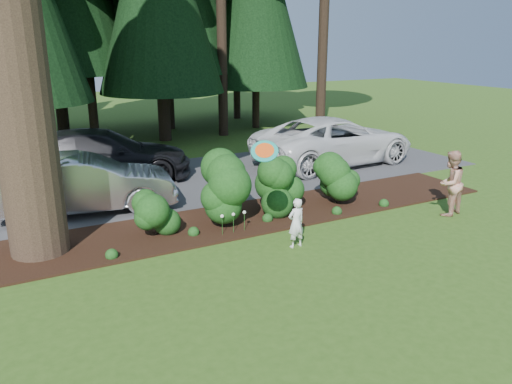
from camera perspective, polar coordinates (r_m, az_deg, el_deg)
The scene contains 11 objects.
ground at distance 10.54m, azimuth 4.62°, elevation -8.83°, with size 80.00×80.00×0.00m, color #325317.
mulch_bed at distance 13.16m, azimuth -2.99°, elevation -3.28°, with size 16.00×2.50×0.05m, color black.
driveway at distance 16.93m, azimuth -9.11°, elevation 1.14°, with size 22.00×6.00×0.03m, color #38383A.
shrub_row at distance 13.14m, azimuth 0.20°, elevation 0.32°, with size 6.53×1.60×1.61m.
lily_cluster at distance 12.15m, azimuth -2.61°, elevation -2.66°, with size 0.69×0.09×0.57m.
car_silver_wagon at distance 14.38m, azimuth -18.93°, elevation 0.89°, with size 1.67×4.79×1.58m, color #B5B4BA.
car_white_suv at distance 19.24m, azimuth 8.93°, elevation 5.83°, with size 2.95×6.40×1.78m, color silver.
car_dark_suv at distance 17.51m, azimuth -17.25°, elevation 4.04°, with size 2.39×5.88×1.71m, color black.
child at distance 11.42m, azimuth 4.61°, elevation -3.54°, with size 0.43×0.28×1.17m, color white.
adult at distance 14.39m, azimuth 21.30°, elevation 0.95°, with size 0.87×0.67×1.78m, color #B63D18.
frisbee at distance 10.33m, azimuth 0.99°, elevation 4.71°, with size 0.65×0.50×0.51m.
Camera 1 is at (-5.18, -7.95, 4.59)m, focal length 35.00 mm.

